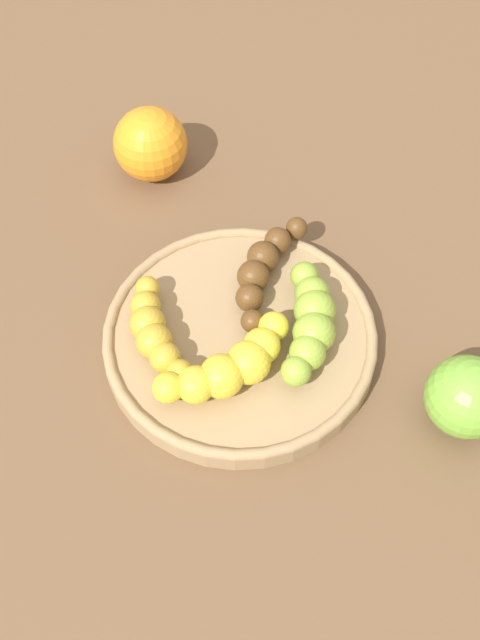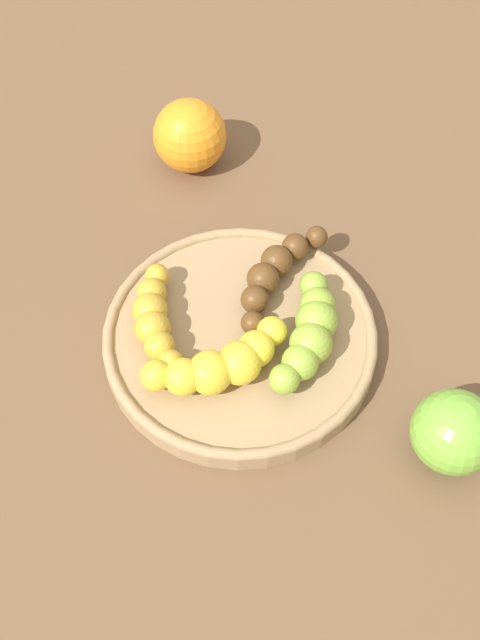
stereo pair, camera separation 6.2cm
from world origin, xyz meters
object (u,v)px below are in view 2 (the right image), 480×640
Objects in this scene: banana_spotted at (155,319)px; banana_overripe at (274,272)px; apple_green at (454,432)px; banana_yellow at (220,364)px; fruit_bowl at (240,337)px; orange_fruit at (190,136)px; banana_green at (310,333)px.

banana_overripe is at bearing -164.31° from banana_spotted.
banana_yellow is at bearing -107.25° from apple_green.
fruit_bowl is 3.17× the size of orange_fruit.
fruit_bowl is at bearing -175.40° from banana_green.
fruit_bowl is 3.54× the size of apple_green.
orange_fruit is at bearing -106.09° from banana_spotted.
banana_spotted is 0.26m from apple_green.
banana_overripe is 1.55× the size of orange_fruit.
apple_green is (0.09, 0.11, -0.00)m from banana_green.
banana_green is 1.77× the size of apple_green.
banana_spotted is 1.47× the size of orange_fruit.
orange_fruit is 1.12× the size of apple_green.
orange_fruit is at bearing -145.97° from apple_green.
banana_spotted is 0.23m from orange_fruit.
banana_green is 0.13m from banana_spotted.
apple_green is at bearing 59.11° from fruit_bowl.
banana_overripe is 0.19m from orange_fruit.
fruit_bowl is 2.15× the size of banana_spotted.
banana_spotted is at bearing -170.14° from banana_green.
banana_spotted is at bearing -113.11° from apple_green.
banana_yellow is 0.08m from banana_green.
apple_green reaches higher than banana_green.
banana_green reaches higher than banana_overripe.
banana_overripe is (-0.06, 0.03, 0.02)m from fruit_bowl.
banana_green is at bearing 87.62° from banana_yellow.
orange_fruit is at bearing -32.47° from banana_overripe.
fruit_bowl is at bearing 135.11° from banana_yellow.
banana_green is at bearing 144.56° from banana_overripe.
banana_yellow is 0.07m from banana_spotted.
orange_fruit is (-0.23, 0.02, 0.00)m from banana_spotted.
banana_spotted reaches higher than banana_overripe.
banana_green is (0.01, 0.06, 0.03)m from fruit_bowl.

